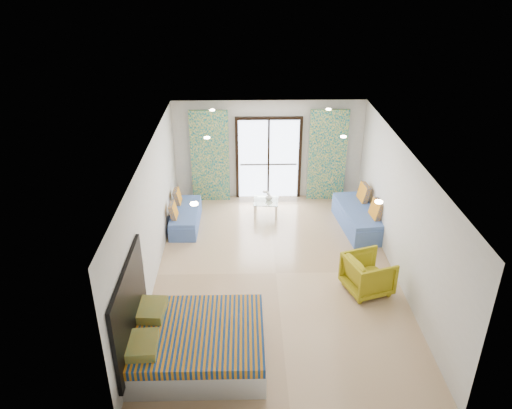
{
  "coord_description": "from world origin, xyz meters",
  "views": [
    {
      "loc": [
        -0.62,
        -8.72,
        6.05
      ],
      "look_at": [
        -0.4,
        0.95,
        1.15
      ],
      "focal_mm": 35.0,
      "sensor_mm": 36.0,
      "label": 1
    }
  ],
  "objects_px": {
    "daybed_right": "(358,217)",
    "coffee_table": "(266,202)",
    "armchair": "(368,273)",
    "bed": "(195,343)",
    "daybed_left": "(185,217)"
  },
  "relations": [
    {
      "from": "daybed_right",
      "to": "coffee_table",
      "type": "distance_m",
      "value": 2.34
    },
    {
      "from": "daybed_left",
      "to": "coffee_table",
      "type": "height_order",
      "value": "daybed_left"
    },
    {
      "from": "daybed_right",
      "to": "bed",
      "type": "bearing_deg",
      "value": -136.23
    },
    {
      "from": "daybed_right",
      "to": "coffee_table",
      "type": "height_order",
      "value": "daybed_right"
    },
    {
      "from": "bed",
      "to": "daybed_right",
      "type": "xyz_separation_m",
      "value": [
        3.6,
        4.33,
        -0.03
      ]
    },
    {
      "from": "daybed_right",
      "to": "armchair",
      "type": "height_order",
      "value": "daybed_right"
    },
    {
      "from": "daybed_left",
      "to": "coffee_table",
      "type": "relative_size",
      "value": 2.32
    },
    {
      "from": "daybed_left",
      "to": "armchair",
      "type": "relative_size",
      "value": 1.93
    },
    {
      "from": "bed",
      "to": "daybed_right",
      "type": "relative_size",
      "value": 1.11
    },
    {
      "from": "coffee_table",
      "to": "armchair",
      "type": "distance_m",
      "value": 3.77
    },
    {
      "from": "daybed_right",
      "to": "coffee_table",
      "type": "xyz_separation_m",
      "value": [
        -2.22,
        0.74,
        0.07
      ]
    },
    {
      "from": "bed",
      "to": "armchair",
      "type": "height_order",
      "value": "armchair"
    },
    {
      "from": "daybed_left",
      "to": "coffee_table",
      "type": "distance_m",
      "value": 2.08
    },
    {
      "from": "daybed_left",
      "to": "armchair",
      "type": "height_order",
      "value": "armchair"
    },
    {
      "from": "bed",
      "to": "daybed_left",
      "type": "height_order",
      "value": "daybed_left"
    }
  ]
}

